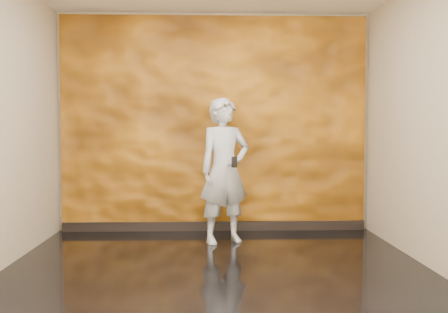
% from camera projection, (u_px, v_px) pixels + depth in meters
% --- Properties ---
extents(room, '(4.02, 4.02, 2.81)m').
position_uv_depth(room, '(217.00, 119.00, 4.46)').
color(room, black).
rests_on(room, ground).
extents(feature_wall, '(3.90, 0.06, 2.75)m').
position_uv_depth(feature_wall, '(214.00, 124.00, 6.41)').
color(feature_wall, orange).
rests_on(feature_wall, ground).
extents(baseboard, '(3.90, 0.04, 0.12)m').
position_uv_depth(baseboard, '(214.00, 226.00, 6.44)').
color(baseboard, black).
rests_on(baseboard, ground).
extents(man, '(0.72, 0.60, 1.67)m').
position_uv_depth(man, '(225.00, 170.00, 5.74)').
color(man, '#8D929C').
rests_on(man, ground).
extents(phone, '(0.07, 0.02, 0.12)m').
position_uv_depth(phone, '(234.00, 162.00, 5.52)').
color(phone, black).
rests_on(phone, man).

